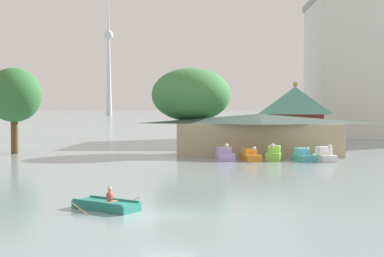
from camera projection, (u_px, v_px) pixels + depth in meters
ground_plane at (168, 215)px, 25.72m from camera, size 2000.00×2000.00×0.00m
rowboat_with_rower at (106, 205)px, 27.15m from camera, size 3.72×3.66×1.51m
pedal_boat_lavender at (225, 155)px, 52.57m from camera, size 2.01×2.84×1.74m
pedal_boat_orange at (250, 156)px, 52.51m from camera, size 2.07×3.14×1.46m
pedal_boat_lime at (274, 154)px, 52.49m from camera, size 1.87×2.65×1.74m
pedal_boat_cyan at (303, 156)px, 52.10m from camera, size 1.97×2.80×1.42m
pedal_boat_white at (325, 156)px, 51.49m from camera, size 2.04×2.64×1.71m
boathouse at (258, 134)px, 57.91m from camera, size 18.87×6.15×4.52m
green_roof_pavilion at (295, 112)px, 73.98m from camera, size 10.35×10.35×8.81m
shoreline_tree_tall_left at (14, 95)px, 59.92m from camera, size 6.13×6.13×9.68m
shoreline_tree_mid at (191, 95)px, 60.81m from camera, size 9.04×9.04×9.72m
distant_broadcast_tower at (109, 47)px, 375.00m from camera, size 6.32×6.32×114.72m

